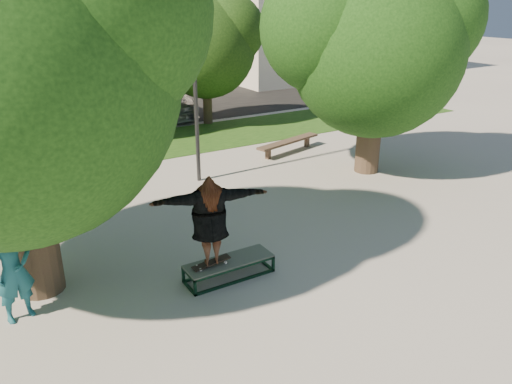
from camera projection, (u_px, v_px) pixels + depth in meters
ground at (256, 256)px, 10.87m from camera, size 120.00×120.00×0.00m
grass_strip at (148, 145)px, 18.91m from camera, size 30.00×4.00×0.02m
asphalt_strip at (81, 116)px, 23.59m from camera, size 40.00×8.00×0.01m
tree_right at (373, 39)px, 14.68m from camera, size 6.24×5.33×6.51m
bg_tree_mid at (62, 33)px, 18.49m from camera, size 5.76×4.92×6.24m
bg_tree_right at (203, 42)px, 20.94m from camera, size 5.04×4.31×5.43m
lamppost at (195, 76)px, 14.18m from camera, size 0.25×0.15×6.11m
side_building at (311, 15)px, 35.60m from camera, size 15.00×10.00×8.00m
grind_box at (229, 269)px, 9.99m from camera, size 1.80×0.60×0.38m
skater_rig at (210, 220)px, 9.37m from camera, size 2.28×1.14×1.86m
bystander at (13, 271)px, 8.45m from camera, size 0.78×0.62×1.87m
bench at (288, 142)px, 17.93m from camera, size 2.93×1.12×0.45m
car_dark at (49, 105)px, 22.77m from camera, size 1.39×3.92×1.29m
car_grey at (79, 100)px, 23.46m from camera, size 2.57×5.25×1.43m
car_silver_b at (159, 97)px, 23.62m from camera, size 2.63×5.78×1.64m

